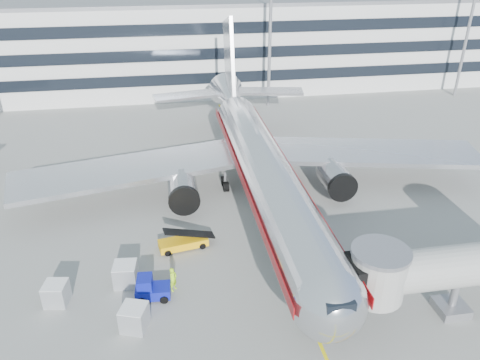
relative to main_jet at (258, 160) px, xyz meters
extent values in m
plane|color=gray|center=(0.00, -11.72, -4.23)|extent=(180.00, 180.00, 0.00)
cube|color=yellow|center=(0.00, -1.72, -4.23)|extent=(0.25, 70.00, 0.01)
cylinder|color=silver|center=(0.00, -3.72, -0.03)|extent=(5.00, 36.00, 5.00)
sphere|color=silver|center=(0.00, -21.72, -0.03)|extent=(5.00, 5.00, 5.00)
cone|color=silver|center=(0.00, 19.28, 0.57)|extent=(5.00, 10.00, 5.00)
cube|color=black|center=(0.00, -23.22, 1.09)|extent=(1.80, 1.20, 0.90)
cube|color=#B7B7BC|center=(13.00, 1.78, -0.83)|extent=(24.95, 12.07, 0.50)
cube|color=#B7B7BC|center=(-13.00, 1.78, -0.83)|extent=(24.95, 12.07, 0.50)
cylinder|color=#99999E|center=(8.00, -1.72, -2.03)|extent=(3.00, 4.20, 3.00)
cylinder|color=#99999E|center=(-8.00, -1.72, -2.03)|extent=(3.00, 4.20, 3.00)
cylinder|color=black|center=(8.00, -3.72, -2.03)|extent=(3.10, 0.50, 3.10)
cylinder|color=black|center=(-8.00, -3.72, -2.03)|extent=(3.10, 0.50, 3.10)
cube|color=#B7B7BC|center=(0.00, 19.78, 4.97)|extent=(0.45, 9.39, 13.72)
cube|color=#B7B7BC|center=(5.50, 20.28, 1.17)|extent=(10.41, 4.94, 0.35)
cube|color=#B7B7BC|center=(-5.50, 20.28, 1.17)|extent=(10.41, 4.94, 0.35)
cylinder|color=gray|center=(0.00, -19.72, -3.33)|extent=(0.24, 0.24, 1.80)
cylinder|color=black|center=(0.00, -19.72, -3.78)|extent=(0.35, 0.90, 0.90)
cylinder|color=gray|center=(3.20, 2.28, -3.23)|extent=(0.30, 0.30, 2.00)
cylinder|color=gray|center=(-3.20, 2.28, -3.23)|extent=(0.30, 0.30, 2.00)
cube|color=#A00B0F|center=(2.52, -3.72, 0.27)|extent=(0.06, 38.00, 0.90)
cube|color=#A00B0F|center=(-2.52, -3.72, 0.27)|extent=(0.06, 38.00, 0.90)
cylinder|color=#A8A8A3|center=(10.50, -19.72, -0.03)|extent=(13.00, 3.00, 3.00)
cylinder|color=#A8A8A3|center=(4.20, -19.72, -0.03)|extent=(3.80, 3.80, 3.40)
cylinder|color=gray|center=(4.20, -19.72, 1.87)|extent=(4.00, 4.00, 0.30)
cube|color=black|center=(2.90, -19.72, -0.03)|extent=(1.40, 2.60, 2.60)
cylinder|color=gray|center=(10.50, -19.72, -2.63)|extent=(0.56, 0.56, 3.20)
cube|color=gray|center=(10.50, -19.72, -3.88)|extent=(2.20, 2.20, 0.70)
cylinder|color=black|center=(9.60, -19.72, -3.88)|extent=(0.35, 0.70, 0.70)
cylinder|color=black|center=(11.40, -19.72, -3.88)|extent=(0.35, 0.70, 0.70)
cube|color=silver|center=(0.00, 46.28, 3.27)|extent=(150.00, 24.00, 15.00)
cube|color=black|center=(0.00, 34.18, -0.23)|extent=(150.00, 0.30, 1.80)
cube|color=black|center=(0.00, 34.18, 3.77)|extent=(150.00, 0.30, 1.80)
cube|color=black|center=(0.00, 34.18, 7.77)|extent=(150.00, 0.30, 1.80)
cylinder|color=gray|center=(8.00, 30.28, 8.27)|extent=(0.50, 0.50, 25.00)
cylinder|color=gray|center=(42.00, 30.28, 8.27)|extent=(0.50, 0.50, 25.00)
cube|color=#F2AC0A|center=(-8.47, -8.32, -3.70)|extent=(4.51, 2.29, 0.68)
cube|color=black|center=(-8.47, -8.32, -2.82)|extent=(4.64, 1.84, 1.50)
cylinder|color=black|center=(-10.13, -7.91, -3.94)|extent=(0.63, 0.37, 0.59)
cylinder|color=black|center=(-9.90, -9.26, -3.94)|extent=(0.63, 0.37, 0.59)
cylinder|color=black|center=(-7.05, -7.37, -3.94)|extent=(0.63, 0.37, 0.59)
cylinder|color=black|center=(-6.81, -8.72, -3.94)|extent=(0.63, 0.37, 0.59)
cube|color=#0D1695|center=(-11.14, -14.50, -3.63)|extent=(2.71, 1.66, 0.84)
cube|color=#0D1695|center=(-11.70, -14.46, -2.79)|extent=(1.21, 1.47, 1.03)
cube|color=black|center=(-11.70, -14.46, -2.46)|extent=(1.11, 1.28, 0.09)
cylinder|color=black|center=(-11.93, -13.74, -3.91)|extent=(0.67, 0.32, 0.65)
cylinder|color=black|center=(-12.03, -15.14, -3.91)|extent=(0.67, 0.32, 0.65)
cylinder|color=black|center=(-10.26, -13.85, -3.91)|extent=(0.67, 0.32, 0.65)
cylinder|color=black|center=(-10.35, -15.25, -3.91)|extent=(0.67, 0.32, 0.65)
cube|color=silver|center=(-18.30, -13.85, -3.38)|extent=(1.91, 1.91, 1.70)
cube|color=white|center=(-18.30, -13.85, -2.51)|extent=(1.91, 1.91, 0.06)
cube|color=silver|center=(-13.26, -12.50, -3.32)|extent=(1.94, 1.94, 1.83)
cube|color=white|center=(-13.26, -12.50, -2.38)|extent=(1.94, 1.94, 0.07)
cube|color=silver|center=(-12.44, -17.46, -3.34)|extent=(2.20, 2.20, 1.79)
cube|color=white|center=(-12.44, -17.46, -2.43)|extent=(2.20, 2.20, 0.07)
imported|color=#A9ED18|center=(-9.57, -13.85, -3.21)|extent=(0.84, 0.89, 2.04)
camera|label=1|loc=(-9.29, -43.13, 20.20)|focal=35.00mm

